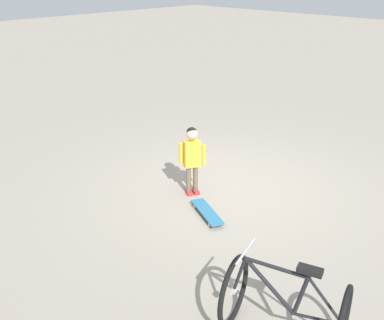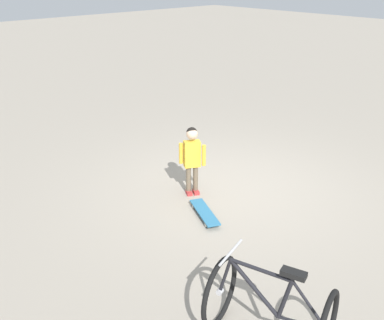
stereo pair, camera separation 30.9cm
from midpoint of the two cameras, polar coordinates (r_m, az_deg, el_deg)
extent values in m
plane|color=#9E9384|center=(7.34, 3.78, -3.37)|extent=(50.00, 50.00, 0.00)
cylinder|color=brown|center=(7.06, -0.83, -2.28)|extent=(0.08, 0.08, 0.42)
cube|color=#B73333|center=(7.13, -0.75, -3.94)|extent=(0.17, 0.14, 0.05)
cylinder|color=brown|center=(7.04, -1.69, -2.39)|extent=(0.08, 0.08, 0.42)
cube|color=#B73333|center=(7.10, -1.61, -4.05)|extent=(0.17, 0.14, 0.05)
cube|color=gold|center=(6.88, -1.29, 0.75)|extent=(0.24, 0.28, 0.40)
cylinder|color=gold|center=(6.83, 0.19, 0.59)|extent=(0.06, 0.06, 0.32)
cylinder|color=gold|center=(6.90, -2.66, 0.79)|extent=(0.06, 0.06, 0.32)
sphere|color=beige|center=(6.77, -1.31, 3.22)|extent=(0.17, 0.17, 0.17)
sphere|color=black|center=(6.77, -1.33, 3.37)|extent=(0.16, 0.16, 0.16)
cube|color=teal|center=(6.50, 0.50, -6.39)|extent=(0.79, 0.50, 0.02)
cube|color=#B7B7BC|center=(6.29, 1.41, -7.64)|extent=(0.07, 0.11, 0.02)
cube|color=#B7B7BC|center=(6.73, -0.35, -5.43)|extent=(0.07, 0.11, 0.02)
cylinder|color=beige|center=(6.32, 2.04, -7.70)|extent=(0.06, 0.05, 0.06)
cylinder|color=beige|center=(6.27, 0.77, -7.95)|extent=(0.06, 0.05, 0.06)
cylinder|color=beige|center=(6.76, 0.25, -5.49)|extent=(0.06, 0.05, 0.06)
cylinder|color=beige|center=(6.72, -0.95, -5.71)|extent=(0.06, 0.05, 0.06)
torus|color=black|center=(4.64, 3.17, -15.72)|extent=(0.26, 0.69, 0.71)
cylinder|color=#B7B7BC|center=(4.64, 3.17, -15.72)|extent=(0.08, 0.08, 0.06)
cylinder|color=black|center=(4.43, 7.45, -15.11)|extent=(0.51, 0.19, 0.48)
cylinder|color=black|center=(4.29, 8.24, -13.01)|extent=(0.57, 0.21, 0.06)
cylinder|color=black|center=(4.37, 11.23, -15.93)|extent=(0.14, 0.08, 0.48)
cylinder|color=black|center=(4.48, 13.15, -18.51)|extent=(0.42, 0.16, 0.08)
cylinder|color=black|center=(4.33, 14.08, -16.52)|extent=(0.34, 0.13, 0.40)
cylinder|color=black|center=(4.50, 3.83, -13.90)|extent=(0.13, 0.07, 0.41)
cube|color=black|center=(4.19, 12.20, -13.15)|extent=(0.24, 0.16, 0.05)
cylinder|color=#B7B7BC|center=(4.32, 4.55, -11.10)|extent=(0.16, 0.45, 0.02)
camera|label=1|loc=(0.15, -91.28, -0.54)|focal=43.42mm
camera|label=2|loc=(0.15, 88.72, 0.54)|focal=43.42mm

